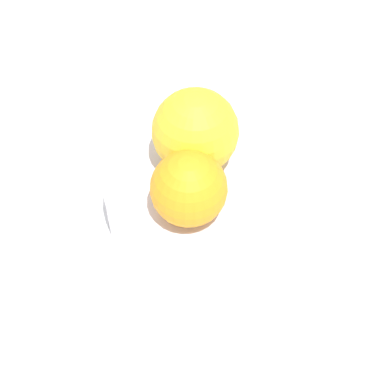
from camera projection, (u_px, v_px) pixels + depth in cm
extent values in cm
cube|color=white|center=(192.00, 219.00, 52.93)|extent=(110.00, 110.00, 2.00)
cylinder|color=silver|center=(192.00, 210.00, 51.84)|extent=(9.60, 9.60, 0.80)
cylinder|color=silver|center=(192.00, 196.00, 50.11)|extent=(15.48, 15.48, 5.22)
sphere|color=orange|center=(189.00, 189.00, 43.32)|extent=(6.11, 6.11, 6.11)
sphere|color=yellow|center=(195.00, 131.00, 46.38)|extent=(7.33, 7.33, 7.33)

